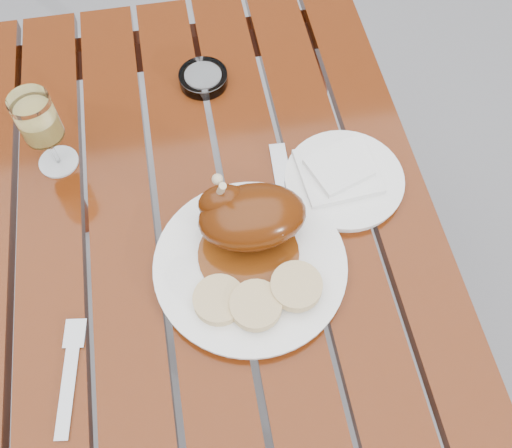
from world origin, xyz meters
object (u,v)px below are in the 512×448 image
Objects in this scene: dinner_plate at (250,265)px; ashtray at (203,78)px; side_plate at (344,180)px; wine_glass at (44,133)px; table at (213,331)px.

dinner_plate is 3.25× the size of ashtray.
ashtray is at bearing 127.12° from side_plate.
ashtray is at bearing 27.06° from wine_glass.
side_plate is at bearing 18.71° from table.
dinner_plate is at bearing -144.83° from side_plate.
side_plate is 2.19× the size of ashtray.
ashtray is (0.06, 0.36, 0.39)m from table.
side_plate is at bearing -15.22° from wine_glass.
ashtray reaches higher than table.
table is 4.00× the size of dinner_plate.
wine_glass is at bearing 134.40° from table.
table is at bearing 152.37° from dinner_plate.
table is 5.94× the size of side_plate.
wine_glass reaches higher than dinner_plate.
wine_glass is 0.31m from ashtray.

